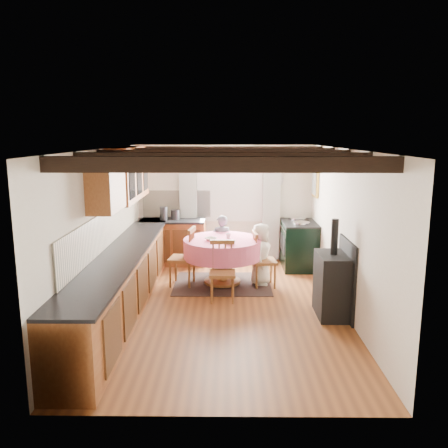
{
  "coord_description": "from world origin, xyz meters",
  "views": [
    {
      "loc": [
        0.07,
        -6.61,
        2.6
      ],
      "look_at": [
        0.0,
        0.8,
        1.15
      ],
      "focal_mm": 36.65,
      "sensor_mm": 36.0,
      "label": 1
    }
  ],
  "objects_px": {
    "chair_near": "(222,271)",
    "child_far": "(222,244)",
    "dining_table": "(222,262)",
    "cast_iron_stove": "(333,268)",
    "cup": "(228,236)",
    "child_right": "(261,254)",
    "aga_range": "(299,244)",
    "chair_left": "(182,256)",
    "chair_right": "(264,259)"
  },
  "relations": [
    {
      "from": "cast_iron_stove",
      "to": "chair_left",
      "type": "bearing_deg",
      "value": 149.57
    },
    {
      "from": "chair_near",
      "to": "child_right",
      "type": "relative_size",
      "value": 0.88
    },
    {
      "from": "cup",
      "to": "chair_right",
      "type": "bearing_deg",
      "value": -14.07
    },
    {
      "from": "chair_right",
      "to": "child_right",
      "type": "bearing_deg",
      "value": 19.9
    },
    {
      "from": "chair_near",
      "to": "child_far",
      "type": "height_order",
      "value": "child_far"
    },
    {
      "from": "dining_table",
      "to": "cast_iron_stove",
      "type": "relative_size",
      "value": 0.94
    },
    {
      "from": "dining_table",
      "to": "cast_iron_stove",
      "type": "bearing_deg",
      "value": -41.18
    },
    {
      "from": "chair_left",
      "to": "aga_range",
      "type": "bearing_deg",
      "value": 125.48
    },
    {
      "from": "chair_left",
      "to": "child_right",
      "type": "height_order",
      "value": "child_right"
    },
    {
      "from": "cast_iron_stove",
      "to": "cup",
      "type": "height_order",
      "value": "cast_iron_stove"
    },
    {
      "from": "chair_right",
      "to": "cup",
      "type": "relative_size",
      "value": 10.82
    },
    {
      "from": "chair_right",
      "to": "aga_range",
      "type": "bearing_deg",
      "value": -40.07
    },
    {
      "from": "chair_near",
      "to": "cast_iron_stove",
      "type": "relative_size",
      "value": 0.67
    },
    {
      "from": "chair_near",
      "to": "aga_range",
      "type": "xyz_separation_m",
      "value": [
        1.49,
        1.87,
        -0.01
      ]
    },
    {
      "from": "cast_iron_stove",
      "to": "child_right",
      "type": "height_order",
      "value": "cast_iron_stove"
    },
    {
      "from": "chair_near",
      "to": "cast_iron_stove",
      "type": "height_order",
      "value": "cast_iron_stove"
    },
    {
      "from": "chair_left",
      "to": "chair_near",
      "type": "bearing_deg",
      "value": 51.92
    },
    {
      "from": "chair_right",
      "to": "cast_iron_stove",
      "type": "xyz_separation_m",
      "value": [
        0.89,
        -1.31,
        0.23
      ]
    },
    {
      "from": "chair_left",
      "to": "chair_right",
      "type": "height_order",
      "value": "chair_left"
    },
    {
      "from": "dining_table",
      "to": "chair_near",
      "type": "bearing_deg",
      "value": -89.32
    },
    {
      "from": "chair_near",
      "to": "cup",
      "type": "distance_m",
      "value": 0.95
    },
    {
      "from": "child_far",
      "to": "cup",
      "type": "distance_m",
      "value": 0.69
    },
    {
      "from": "dining_table",
      "to": "chair_near",
      "type": "height_order",
      "value": "chair_near"
    },
    {
      "from": "chair_right",
      "to": "child_far",
      "type": "bearing_deg",
      "value": 38.18
    },
    {
      "from": "chair_left",
      "to": "cast_iron_stove",
      "type": "bearing_deg",
      "value": 68.38
    },
    {
      "from": "aga_range",
      "to": "child_far",
      "type": "xyz_separation_m",
      "value": [
        -1.53,
        -0.39,
        0.09
      ]
    },
    {
      "from": "chair_right",
      "to": "dining_table",
      "type": "bearing_deg",
      "value": 76.02
    },
    {
      "from": "child_far",
      "to": "child_right",
      "type": "xyz_separation_m",
      "value": [
        0.7,
        -0.66,
        -0.01
      ]
    },
    {
      "from": "child_far",
      "to": "cup",
      "type": "bearing_deg",
      "value": 92.48
    },
    {
      "from": "child_far",
      "to": "cup",
      "type": "xyz_separation_m",
      "value": [
        0.13,
        -0.61,
        0.3
      ]
    },
    {
      "from": "aga_range",
      "to": "child_far",
      "type": "bearing_deg",
      "value": -165.59
    },
    {
      "from": "chair_near",
      "to": "aga_range",
      "type": "bearing_deg",
      "value": 50.43
    },
    {
      "from": "cast_iron_stove",
      "to": "chair_right",
      "type": "bearing_deg",
      "value": 124.01
    },
    {
      "from": "aga_range",
      "to": "child_right",
      "type": "height_order",
      "value": "child_right"
    },
    {
      "from": "cup",
      "to": "dining_table",
      "type": "bearing_deg",
      "value": -150.35
    },
    {
      "from": "chair_near",
      "to": "child_far",
      "type": "bearing_deg",
      "value": 90.29
    },
    {
      "from": "cast_iron_stove",
      "to": "child_far",
      "type": "height_order",
      "value": "cast_iron_stove"
    },
    {
      "from": "dining_table",
      "to": "child_right",
      "type": "xyz_separation_m",
      "value": [
        0.68,
        0.01,
        0.14
      ]
    },
    {
      "from": "chair_right",
      "to": "cup",
      "type": "distance_m",
      "value": 0.75
    },
    {
      "from": "cast_iron_stove",
      "to": "aga_range",
      "type": "bearing_deg",
      "value": 92.55
    },
    {
      "from": "chair_near",
      "to": "cast_iron_stove",
      "type": "distance_m",
      "value": 1.73
    },
    {
      "from": "dining_table",
      "to": "aga_range",
      "type": "bearing_deg",
      "value": 35.17
    },
    {
      "from": "chair_left",
      "to": "child_right",
      "type": "distance_m",
      "value": 1.38
    },
    {
      "from": "chair_right",
      "to": "cast_iron_stove",
      "type": "relative_size",
      "value": 0.68
    },
    {
      "from": "aga_range",
      "to": "child_right",
      "type": "distance_m",
      "value": 1.34
    },
    {
      "from": "chair_right",
      "to": "cast_iron_stove",
      "type": "bearing_deg",
      "value": -152.25
    },
    {
      "from": "child_far",
      "to": "child_right",
      "type": "distance_m",
      "value": 0.96
    },
    {
      "from": "dining_table",
      "to": "child_far",
      "type": "relative_size",
      "value": 1.21
    },
    {
      "from": "dining_table",
      "to": "chair_left",
      "type": "relative_size",
      "value": 1.32
    },
    {
      "from": "dining_table",
      "to": "aga_range",
      "type": "distance_m",
      "value": 1.84
    }
  ]
}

